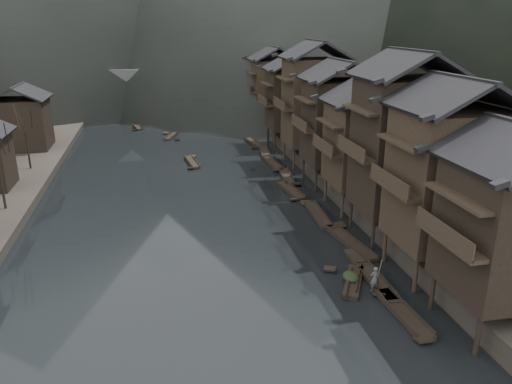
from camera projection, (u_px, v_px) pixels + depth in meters
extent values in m
plane|color=black|center=(204.00, 288.00, 35.06)|extent=(300.00, 300.00, 0.00)
cube|color=#2D2823|center=(400.00, 134.00, 78.42)|extent=(40.00, 200.00, 1.80)
cylinder|color=black|center=(478.00, 335.00, 27.67)|extent=(0.30, 0.30, 2.90)
cylinder|color=black|center=(433.00, 291.00, 32.12)|extent=(0.30, 0.30, 2.90)
cylinder|color=black|center=(471.00, 287.00, 32.64)|extent=(0.30, 0.30, 2.90)
cube|color=black|center=(450.00, 240.00, 28.17)|extent=(1.20, 5.70, 0.25)
cylinder|color=black|center=(416.00, 275.00, 34.16)|extent=(0.30, 0.30, 2.90)
cylinder|color=black|center=(385.00, 246.00, 38.60)|extent=(0.30, 0.30, 2.90)
cylinder|color=black|center=(452.00, 271.00, 34.67)|extent=(0.30, 0.30, 2.90)
cylinder|color=black|center=(417.00, 243.00, 39.12)|extent=(0.30, 0.30, 2.90)
cube|color=black|center=(448.00, 178.00, 34.98)|extent=(7.00, 6.00, 9.58)
cube|color=black|center=(395.00, 188.00, 34.38)|extent=(1.20, 5.70, 0.25)
cylinder|color=black|center=(373.00, 235.00, 40.64)|extent=(0.30, 0.30, 2.90)
cylinder|color=black|center=(351.00, 213.00, 45.09)|extent=(0.30, 0.30, 2.90)
cylinder|color=black|center=(404.00, 232.00, 41.16)|extent=(0.30, 0.30, 2.90)
cylinder|color=black|center=(379.00, 211.00, 45.61)|extent=(0.30, 0.30, 2.90)
cube|color=black|center=(402.00, 145.00, 41.25)|extent=(7.00, 6.00, 10.92)
cube|color=black|center=(356.00, 154.00, 40.67)|extent=(1.20, 5.70, 0.25)
cylinder|color=black|center=(342.00, 205.00, 47.13)|extent=(0.30, 0.30, 2.90)
cylinder|color=black|center=(326.00, 189.00, 51.58)|extent=(0.30, 0.30, 2.90)
cylinder|color=black|center=(369.00, 203.00, 47.65)|extent=(0.30, 0.30, 2.90)
cylinder|color=black|center=(351.00, 188.00, 52.09)|extent=(0.30, 0.30, 2.90)
cube|color=black|center=(367.00, 144.00, 48.24)|extent=(7.00, 6.00, 7.82)
cube|color=black|center=(327.00, 150.00, 47.61)|extent=(1.20, 5.70, 0.25)
cylinder|color=black|center=(316.00, 180.00, 54.54)|extent=(0.30, 0.30, 2.90)
cylinder|color=black|center=(303.00, 168.00, 58.99)|extent=(0.30, 0.30, 2.90)
cylinder|color=black|center=(340.00, 179.00, 55.06)|extent=(0.30, 0.30, 2.90)
cylinder|color=black|center=(326.00, 167.00, 59.51)|extent=(0.30, 0.30, 2.90)
cube|color=black|center=(338.00, 122.00, 55.44)|extent=(7.00, 6.00, 9.11)
cube|color=black|center=(303.00, 127.00, 54.84)|extent=(1.20, 5.70, 0.25)
cylinder|color=black|center=(294.00, 159.00, 62.88)|extent=(0.30, 0.30, 2.90)
cylinder|color=black|center=(284.00, 150.00, 67.33)|extent=(0.30, 0.30, 2.90)
cylinder|color=black|center=(315.00, 158.00, 63.40)|extent=(0.30, 0.30, 2.90)
cylinder|color=black|center=(304.00, 149.00, 67.85)|extent=(0.30, 0.30, 2.90)
cube|color=black|center=(314.00, 102.00, 63.51)|extent=(7.00, 6.00, 10.79)
cube|color=black|center=(283.00, 107.00, 62.93)|extent=(1.20, 5.70, 0.25)
cylinder|color=black|center=(275.00, 141.00, 72.15)|extent=(0.30, 0.30, 2.90)
cylinder|color=black|center=(268.00, 134.00, 76.59)|extent=(0.30, 0.30, 2.90)
cylinder|color=black|center=(294.00, 140.00, 72.66)|extent=(0.30, 0.30, 2.90)
cylinder|color=black|center=(285.00, 133.00, 77.11)|extent=(0.30, 0.30, 2.90)
cube|color=black|center=(292.00, 100.00, 73.15)|extent=(7.00, 6.00, 8.48)
cube|color=black|center=(266.00, 103.00, 72.54)|extent=(1.20, 5.70, 0.25)
cylinder|color=black|center=(258.00, 125.00, 83.27)|extent=(0.30, 0.30, 2.90)
cylinder|color=black|center=(253.00, 120.00, 87.71)|extent=(0.30, 0.30, 2.90)
cylinder|color=black|center=(274.00, 124.00, 83.78)|extent=(0.30, 0.30, 2.90)
cylinder|color=black|center=(268.00, 119.00, 88.23)|extent=(0.30, 0.30, 2.90)
cube|color=black|center=(273.00, 88.00, 84.18)|extent=(7.00, 6.00, 9.01)
cube|color=black|center=(250.00, 91.00, 83.58)|extent=(1.20, 5.70, 0.25)
cube|color=black|center=(23.00, 122.00, 68.62)|extent=(6.50, 6.50, 6.80)
cylinder|color=black|center=(2.00, 180.00, 46.41)|extent=(0.24, 0.24, 5.14)
cylinder|color=black|center=(34.00, 147.00, 59.38)|extent=(0.24, 0.24, 4.73)
cube|color=black|center=(402.00, 313.00, 31.81)|extent=(1.39, 6.05, 0.30)
cube|color=black|center=(403.00, 311.00, 31.75)|extent=(1.44, 5.94, 0.10)
cube|color=black|center=(385.00, 288.00, 34.46)|extent=(0.97, 0.79, 0.33)
cube|color=black|center=(424.00, 338.00, 29.07)|extent=(0.97, 0.79, 0.33)
cube|color=black|center=(371.00, 276.00, 36.46)|extent=(1.20, 7.61, 0.30)
cube|color=black|center=(371.00, 274.00, 36.40)|extent=(1.25, 7.46, 0.10)
cube|color=black|center=(351.00, 253.00, 39.79)|extent=(0.95, 0.94, 0.37)
cube|color=black|center=(394.00, 300.00, 33.05)|extent=(0.95, 0.94, 0.37)
cube|color=black|center=(349.00, 242.00, 41.93)|extent=(2.09, 7.52, 0.30)
cube|color=black|center=(349.00, 240.00, 41.87)|extent=(2.12, 7.38, 0.10)
cube|color=black|center=(340.00, 225.00, 45.26)|extent=(1.05, 1.03, 0.36)
cube|color=black|center=(361.00, 260.00, 38.52)|extent=(1.05, 1.03, 0.36)
cube|color=black|center=(318.00, 215.00, 47.82)|extent=(1.49, 6.94, 0.30)
cube|color=black|center=(318.00, 213.00, 47.76)|extent=(1.53, 6.80, 0.10)
cube|color=black|center=(306.00, 202.00, 50.79)|extent=(0.98, 0.90, 0.35)
cube|color=black|center=(331.00, 227.00, 44.75)|extent=(0.98, 0.90, 0.35)
cube|color=black|center=(290.00, 191.00, 54.65)|extent=(1.78, 5.97, 0.30)
cube|color=black|center=(290.00, 189.00, 54.59)|extent=(1.82, 5.86, 0.10)
cube|color=black|center=(287.00, 182.00, 57.26)|extent=(1.01, 0.83, 0.32)
cube|color=black|center=(294.00, 198.00, 51.94)|extent=(1.01, 0.83, 0.32)
cube|color=black|center=(286.00, 176.00, 59.67)|extent=(1.85, 6.57, 0.30)
cube|color=black|center=(286.00, 175.00, 59.61)|extent=(1.89, 6.45, 0.10)
cube|color=black|center=(277.00, 168.00, 62.42)|extent=(1.02, 0.90, 0.34)
cube|color=black|center=(296.00, 183.00, 56.83)|extent=(1.02, 0.90, 0.34)
cube|color=black|center=(272.00, 163.00, 65.23)|extent=(1.44, 7.09, 0.30)
cube|color=black|center=(272.00, 162.00, 65.17)|extent=(1.49, 6.96, 0.10)
cube|color=black|center=(268.00, 156.00, 68.35)|extent=(0.98, 0.91, 0.35)
cube|color=black|center=(277.00, 169.00, 62.02)|extent=(0.98, 0.91, 0.35)
cube|color=black|center=(264.00, 152.00, 70.78)|extent=(1.92, 6.25, 0.30)
cube|color=black|center=(264.00, 151.00, 70.72)|extent=(1.95, 6.14, 0.10)
cube|color=black|center=(257.00, 146.00, 73.37)|extent=(1.03, 0.88, 0.33)
cube|color=black|center=(272.00, 156.00, 68.09)|extent=(1.03, 0.88, 0.33)
cube|color=black|center=(253.00, 143.00, 76.12)|extent=(1.78, 6.07, 0.30)
cube|color=black|center=(253.00, 142.00, 76.06)|extent=(1.82, 5.96, 0.10)
cube|color=black|center=(252.00, 138.00, 78.78)|extent=(1.01, 0.84, 0.33)
cube|color=black|center=(255.00, 146.00, 73.36)|extent=(1.01, 0.84, 0.33)
cube|color=black|center=(248.00, 133.00, 82.73)|extent=(1.67, 7.56, 0.30)
cube|color=black|center=(248.00, 132.00, 82.67)|extent=(1.71, 7.42, 0.10)
cube|color=black|center=(242.00, 128.00, 85.96)|extent=(1.00, 0.99, 0.36)
cube|color=black|center=(254.00, 137.00, 79.41)|extent=(1.00, 0.99, 0.36)
cube|color=black|center=(244.00, 126.00, 88.23)|extent=(1.38, 6.58, 0.30)
cube|color=black|center=(244.00, 125.00, 88.17)|extent=(1.43, 6.46, 0.10)
cube|color=black|center=(241.00, 122.00, 91.12)|extent=(0.97, 0.85, 0.34)
cube|color=black|center=(246.00, 129.00, 85.25)|extent=(0.97, 0.85, 0.34)
cube|color=black|center=(239.00, 120.00, 93.51)|extent=(1.83, 7.38, 0.30)
cube|color=black|center=(239.00, 119.00, 93.45)|extent=(1.87, 7.24, 0.10)
cube|color=black|center=(234.00, 116.00, 96.63)|extent=(1.02, 0.98, 0.36)
cube|color=black|center=(244.00, 123.00, 90.29)|extent=(1.02, 0.98, 0.36)
cube|color=black|center=(192.00, 162.00, 65.64)|extent=(1.67, 5.94, 0.30)
cube|color=black|center=(192.00, 161.00, 65.58)|extent=(1.71, 5.83, 0.10)
cube|color=black|center=(193.00, 156.00, 68.25)|extent=(0.93, 0.82, 0.32)
cube|color=black|center=(191.00, 167.00, 62.94)|extent=(0.93, 0.82, 0.32)
cube|color=black|center=(171.00, 136.00, 80.40)|extent=(2.60, 5.24, 0.30)
cube|color=black|center=(171.00, 135.00, 80.34)|extent=(2.61, 5.16, 0.10)
cube|color=black|center=(166.00, 133.00, 82.40)|extent=(1.01, 0.88, 0.31)
cube|color=black|center=(177.00, 138.00, 78.31)|extent=(1.01, 0.88, 0.31)
cube|color=black|center=(137.00, 127.00, 87.25)|extent=(1.89, 4.83, 0.30)
cube|color=black|center=(137.00, 126.00, 87.19)|extent=(1.92, 4.75, 0.10)
cube|color=black|center=(140.00, 124.00, 89.35)|extent=(0.95, 0.74, 0.29)
cube|color=black|center=(134.00, 129.00, 85.06)|extent=(0.95, 0.74, 0.29)
cube|color=#4C4C4F|center=(166.00, 77.00, 99.43)|extent=(40.00, 6.00, 1.60)
cube|color=#4C4C4F|center=(166.00, 71.00, 96.50)|extent=(40.00, 0.50, 1.00)
cube|color=#4C4C4F|center=(165.00, 69.00, 101.51)|extent=(40.00, 0.50, 1.00)
cube|color=#4C4C4F|center=(95.00, 99.00, 98.09)|extent=(3.20, 6.00, 6.40)
cube|color=#4C4C4F|center=(144.00, 98.00, 99.88)|extent=(3.20, 6.00, 6.40)
cube|color=#4C4C4F|center=(190.00, 96.00, 101.58)|extent=(3.20, 6.00, 6.40)
cube|color=#4C4C4F|center=(235.00, 95.00, 103.36)|extent=(3.20, 6.00, 6.40)
cube|color=black|center=(353.00, 282.00, 35.65)|extent=(3.11, 4.71, 0.30)
cube|color=black|center=(353.00, 279.00, 35.59)|extent=(3.11, 4.65, 0.10)
cube|color=black|center=(330.00, 268.00, 37.29)|extent=(1.06, 0.93, 0.30)
cube|color=black|center=(379.00, 293.00, 33.91)|extent=(1.06, 0.93, 0.30)
ellipsoid|color=black|center=(351.00, 272.00, 35.62)|extent=(1.14, 1.49, 0.68)
imported|color=#4E4E50|center=(375.00, 276.00, 33.92)|extent=(0.68, 0.45, 1.85)
cylinder|color=#8C7A51|center=(381.00, 238.00, 33.03)|extent=(0.88, 2.53, 3.83)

